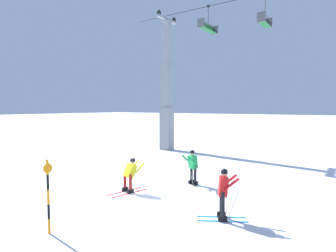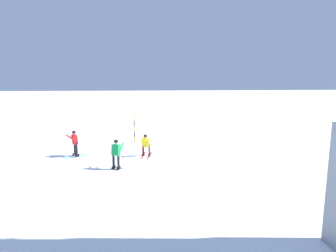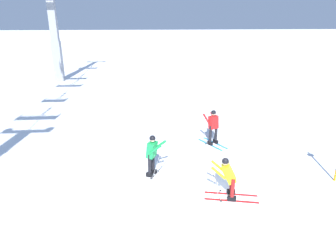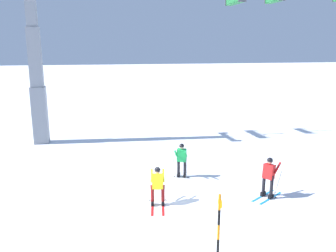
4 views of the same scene
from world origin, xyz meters
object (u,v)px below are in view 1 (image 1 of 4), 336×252
lift_tower_near (167,95)px  skier_distant_uphill (223,190)px  skier_carving_main (130,173)px  skier_distant_downhill (193,165)px  chairlift_seat_second (264,20)px  chairlift_seat_nearest (207,27)px  trail_marker_pole (48,194)px

lift_tower_near → skier_distant_uphill: bearing=-48.2°
skier_carving_main → skier_distant_downhill: skier_distant_downhill is taller
chairlift_seat_second → skier_distant_uphill: 14.05m
lift_tower_near → chairlift_seat_second: (7.92, -0.00, 4.83)m
chairlift_seat_second → skier_distant_downhill: (-0.88, -8.07, -8.54)m
skier_distant_downhill → lift_tower_near: bearing=131.1°
skier_carving_main → lift_tower_near: lift_tower_near is taller
skier_carving_main → chairlift_seat_nearest: size_ratio=0.78×
skier_distant_uphill → chairlift_seat_second: bearing=99.8°
skier_distant_uphill → skier_distant_downhill: skier_distant_uphill is taller
chairlift_seat_second → skier_distant_downhill: 11.78m
chairlift_seat_second → skier_distant_downhill: chairlift_seat_second is taller
lift_tower_near → chairlift_seat_nearest: lift_tower_near is taller
chairlift_seat_nearest → trail_marker_pole: (2.36, -14.79, -8.53)m
chairlift_seat_nearest → skier_distant_downhill: chairlift_seat_nearest is taller
skier_distant_downhill → skier_distant_uphill: bearing=-46.5°
lift_tower_near → chairlift_seat_nearest: 6.26m
chairlift_seat_nearest → skier_distant_downhill: bearing=-67.7°
chairlift_seat_nearest → skier_distant_downhill: 12.34m
skier_carving_main → trail_marker_pole: size_ratio=0.85×
skier_distant_uphill → lift_tower_near: bearing=131.8°
chairlift_seat_nearest → lift_tower_near: bearing=180.0°
lift_tower_near → chairlift_seat_second: 9.28m
lift_tower_near → chairlift_seat_second: size_ratio=5.35×
chairlift_seat_nearest → chairlift_seat_second: same height
lift_tower_near → skier_distant_downhill: size_ratio=6.65×
lift_tower_near → chairlift_seat_second: lift_tower_near is taller
skier_carving_main → lift_tower_near: bearing=117.0°
lift_tower_near → trail_marker_pole: (6.09, -14.79, -3.50)m
skier_carving_main → skier_distant_downhill: 2.97m
skier_carving_main → chairlift_seat_second: bearing=76.3°
chairlift_seat_second → skier_distant_downhill: bearing=-96.2°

